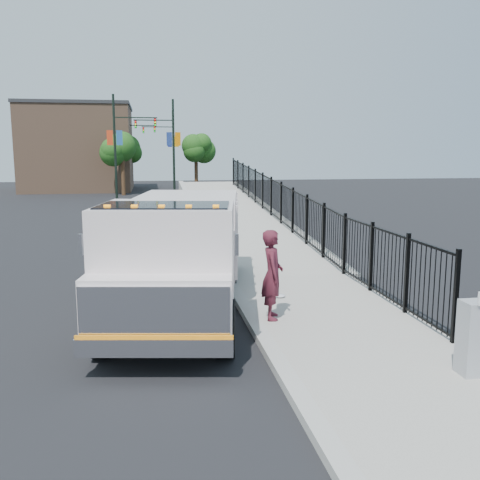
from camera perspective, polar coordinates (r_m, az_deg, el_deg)
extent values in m
plane|color=black|center=(11.89, 1.44, -9.11)|extent=(120.00, 120.00, 0.00)
cube|color=#9E998E|center=(10.61, 14.03, -11.39)|extent=(3.55, 12.00, 0.12)
cube|color=#ADAAA3|center=(10.03, 3.65, -12.25)|extent=(0.30, 12.00, 0.16)
cube|color=#9E998E|center=(27.67, -0.49, 1.57)|extent=(3.95, 24.06, 3.19)
cube|color=black|center=(23.94, 4.38, 2.48)|extent=(0.10, 28.00, 1.80)
cube|color=black|center=(13.22, -6.18, -4.56)|extent=(2.28, 7.49, 0.24)
cube|color=silver|center=(10.55, -7.72, -2.10)|extent=(2.92, 2.78, 2.18)
cube|color=silver|center=(9.37, -8.75, -7.03)|extent=(2.65, 1.17, 1.09)
cube|color=silver|center=(8.99, -9.13, -7.75)|extent=(2.49, 0.50, 0.93)
cube|color=silver|center=(9.09, -9.13, -11.20)|extent=(2.61, 0.62, 0.30)
cube|color=orange|center=(9.03, -9.16, -10.23)|extent=(2.59, 0.48, 0.07)
cube|color=black|center=(10.18, -8.00, 1.20)|extent=(2.60, 1.79, 0.93)
cube|color=silver|center=(14.39, -5.66, 1.02)|extent=(3.33, 4.94, 1.85)
cube|color=silver|center=(9.70, -16.63, -0.48)|extent=(0.08, 0.08, 0.38)
cube|color=silver|center=(9.30, -0.33, -0.50)|extent=(0.08, 0.08, 0.38)
cube|color=orange|center=(9.93, -13.98, 3.47)|extent=(0.12, 0.10, 0.07)
cube|color=orange|center=(9.83, -11.20, 3.51)|extent=(0.12, 0.10, 0.07)
cube|color=orange|center=(9.74, -8.37, 3.54)|extent=(0.12, 0.10, 0.07)
cube|color=orange|center=(9.69, -5.49, 3.56)|extent=(0.12, 0.10, 0.07)
cube|color=orange|center=(9.65, -2.59, 3.58)|extent=(0.12, 0.10, 0.07)
cylinder|color=black|center=(10.34, -14.52, -9.13)|extent=(0.52, 1.13, 1.09)
cylinder|color=black|center=(10.02, -1.57, -9.41)|extent=(0.52, 1.13, 1.09)
cylinder|color=black|center=(15.38, -9.61, -2.85)|extent=(0.52, 1.13, 1.09)
cylinder|color=black|center=(15.17, -1.05, -2.89)|extent=(0.52, 1.13, 1.09)
cylinder|color=black|center=(16.54, -8.93, -1.97)|extent=(0.52, 1.13, 1.09)
cylinder|color=black|center=(16.35, -0.97, -2.00)|extent=(0.52, 1.13, 1.09)
imported|color=#4E1825|center=(11.76, 3.47, -3.70)|extent=(0.59, 0.79, 1.99)
cube|color=gray|center=(9.77, 23.95, -9.51)|extent=(0.55, 0.40, 1.25)
ellipsoid|color=silver|center=(13.70, 4.20, -5.92)|extent=(0.32, 0.32, 0.08)
cylinder|color=black|center=(41.92, -13.19, 9.48)|extent=(0.18, 0.18, 8.00)
cube|color=black|center=(41.93, -11.07, 12.70)|extent=(3.20, 0.08, 0.08)
cube|color=black|center=(41.90, -9.04, 12.28)|extent=(0.18, 0.22, 0.60)
cube|color=#205694|center=(41.92, -12.74, 10.59)|extent=(0.45, 0.04, 1.10)
cube|color=red|center=(41.96, -13.71, 10.55)|extent=(0.45, 0.04, 1.10)
cylinder|color=black|center=(45.10, -7.08, 9.63)|extent=(0.18, 0.18, 8.00)
cube|color=black|center=(45.13, -9.22, 12.51)|extent=(3.20, 0.08, 0.08)
cube|color=black|center=(45.12, -11.08, 12.01)|extent=(0.18, 0.22, 0.60)
cube|color=orange|center=(45.13, -6.65, 10.66)|extent=(0.45, 0.04, 1.10)
cube|color=navy|center=(45.10, -7.55, 10.64)|extent=(0.45, 0.04, 1.10)
cylinder|color=black|center=(54.34, -12.29, 9.44)|extent=(0.18, 0.18, 8.00)
cube|color=black|center=(54.35, -10.65, 11.92)|extent=(3.20, 0.08, 0.08)
cube|color=black|center=(54.33, -9.09, 11.60)|extent=(0.18, 0.22, 0.60)
cube|color=navy|center=(54.34, -11.94, 10.30)|extent=(0.45, 0.04, 1.10)
cube|color=#BF681D|center=(54.37, -12.69, 10.27)|extent=(0.45, 0.04, 1.10)
cylinder|color=black|center=(57.25, -7.12, 9.57)|extent=(0.18, 0.18, 8.00)
cube|color=black|center=(57.26, -8.81, 11.84)|extent=(3.20, 0.08, 0.08)
cube|color=black|center=(57.24, -10.27, 11.45)|extent=(0.18, 0.22, 0.60)
cube|color=gold|center=(57.28, -6.79, 10.38)|extent=(0.45, 0.04, 1.10)
cube|color=navy|center=(57.25, -7.50, 10.37)|extent=(0.45, 0.04, 1.10)
cylinder|color=#382314|center=(47.87, -12.35, 6.60)|extent=(0.36, 0.36, 3.20)
sphere|color=#194714|center=(47.82, -12.45, 9.47)|extent=(2.61, 2.61, 2.61)
cylinder|color=#382314|center=(52.57, -4.69, 7.01)|extent=(0.36, 0.36, 3.20)
sphere|color=#194714|center=(52.52, -4.73, 9.63)|extent=(2.20, 2.20, 2.20)
cylinder|color=#382314|center=(58.23, -11.77, 7.08)|extent=(0.36, 0.36, 3.20)
sphere|color=#194714|center=(58.19, -11.85, 9.44)|extent=(2.55, 2.55, 2.55)
cube|color=#8C664C|center=(55.50, -16.77, 9.26)|extent=(10.00, 10.00, 8.00)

